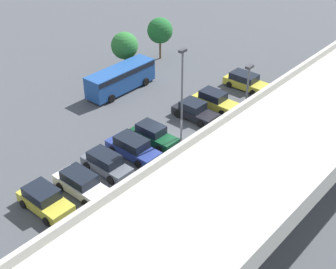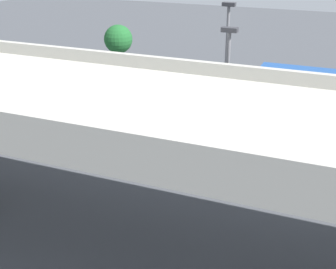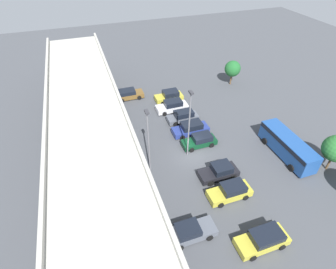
{
  "view_description": "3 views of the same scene",
  "coord_description": "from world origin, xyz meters",
  "px_view_note": "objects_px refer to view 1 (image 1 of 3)",
  "views": [
    {
      "loc": [
        26.13,
        21.67,
        22.4
      ],
      "look_at": [
        2.03,
        0.74,
        1.99
      ],
      "focal_mm": 50.0,
      "sensor_mm": 36.0,
      "label": 1
    },
    {
      "loc": [
        -6.45,
        25.27,
        12.16
      ],
      "look_at": [
        3.41,
        1.22,
        0.85
      ],
      "focal_mm": 50.0,
      "sensor_mm": 36.0,
      "label": 2
    },
    {
      "loc": [
        -21.11,
        10.47,
        21.94
      ],
      "look_at": [
        2.42,
        2.33,
        1.9
      ],
      "focal_mm": 28.0,
      "sensor_mm": 36.0,
      "label": 3
    }
  ],
  "objects_px": {
    "parked_car_0": "(245,81)",
    "lamp_post_near_aisle": "(182,92)",
    "parked_car_5": "(133,147)",
    "parked_car_1": "(280,109)",
    "shuttle_bus": "(121,77)",
    "lamp_post_mid_lot": "(245,108)",
    "parked_car_2": "(215,100)",
    "parked_car_7": "(81,184)",
    "parked_car_4": "(153,134)",
    "parked_car_9": "(66,267)",
    "parked_car_8": "(44,200)",
    "tree_front_left": "(160,31)",
    "parked_car_3": "(195,111)",
    "tree_front_right": "(125,46)",
    "parked_car_6": "(106,163)"
  },
  "relations": [
    {
      "from": "tree_front_right",
      "to": "parked_car_4",
      "type": "bearing_deg",
      "value": 54.62
    },
    {
      "from": "parked_car_2",
      "to": "shuttle_bus",
      "type": "relative_size",
      "value": 0.57
    },
    {
      "from": "parked_car_1",
      "to": "parked_car_3",
      "type": "bearing_deg",
      "value": 43.97
    },
    {
      "from": "parked_car_1",
      "to": "shuttle_bus",
      "type": "distance_m",
      "value": 16.32
    },
    {
      "from": "parked_car_2",
      "to": "parked_car_8",
      "type": "height_order",
      "value": "parked_car_8"
    },
    {
      "from": "parked_car_4",
      "to": "parked_car_5",
      "type": "bearing_deg",
      "value": -86.95
    },
    {
      "from": "parked_car_5",
      "to": "parked_car_0",
      "type": "bearing_deg",
      "value": 89.18
    },
    {
      "from": "parked_car_9",
      "to": "shuttle_bus",
      "type": "xyz_separation_m",
      "value": [
        -19.22,
        -15.08,
        0.78
      ]
    },
    {
      "from": "parked_car_0",
      "to": "lamp_post_near_aisle",
      "type": "height_order",
      "value": "lamp_post_near_aisle"
    },
    {
      "from": "parked_car_2",
      "to": "parked_car_4",
      "type": "relative_size",
      "value": 1.04
    },
    {
      "from": "parked_car_5",
      "to": "parked_car_7",
      "type": "relative_size",
      "value": 1.03
    },
    {
      "from": "parked_car_4",
      "to": "tree_front_right",
      "type": "bearing_deg",
      "value": 144.62
    },
    {
      "from": "parked_car_1",
      "to": "parked_car_2",
      "type": "distance_m",
      "value": 6.23
    },
    {
      "from": "parked_car_0",
      "to": "parked_car_4",
      "type": "relative_size",
      "value": 1.07
    },
    {
      "from": "parked_car_4",
      "to": "parked_car_8",
      "type": "relative_size",
      "value": 1.0
    },
    {
      "from": "parked_car_0",
      "to": "lamp_post_near_aisle",
      "type": "bearing_deg",
      "value": -81.96
    },
    {
      "from": "lamp_post_near_aisle",
      "to": "tree_front_right",
      "type": "height_order",
      "value": "lamp_post_near_aisle"
    },
    {
      "from": "parked_car_2",
      "to": "parked_car_7",
      "type": "distance_m",
      "value": 16.93
    },
    {
      "from": "parked_car_3",
      "to": "tree_front_right",
      "type": "height_order",
      "value": "tree_front_right"
    },
    {
      "from": "parked_car_4",
      "to": "parked_car_9",
      "type": "height_order",
      "value": "parked_car_4"
    },
    {
      "from": "parked_car_9",
      "to": "parked_car_8",
      "type": "bearing_deg",
      "value": -25.29
    },
    {
      "from": "parked_car_5",
      "to": "parked_car_8",
      "type": "relative_size",
      "value": 1.11
    },
    {
      "from": "parked_car_7",
      "to": "tree_front_right",
      "type": "xyz_separation_m",
      "value": [
        -17.11,
        -12.66,
        2.28
      ]
    },
    {
      "from": "parked_car_5",
      "to": "parked_car_6",
      "type": "distance_m",
      "value": 2.93
    },
    {
      "from": "parked_car_3",
      "to": "parked_car_8",
      "type": "bearing_deg",
      "value": -90.42
    },
    {
      "from": "shuttle_bus",
      "to": "lamp_post_mid_lot",
      "type": "xyz_separation_m",
      "value": [
        2.36,
        16.33,
        3.4
      ]
    },
    {
      "from": "parked_car_9",
      "to": "shuttle_bus",
      "type": "height_order",
      "value": "shuttle_bus"
    },
    {
      "from": "parked_car_3",
      "to": "shuttle_bus",
      "type": "relative_size",
      "value": 0.55
    },
    {
      "from": "tree_front_left",
      "to": "parked_car_8",
      "type": "bearing_deg",
      "value": 24.7
    },
    {
      "from": "parked_car_1",
      "to": "parked_car_9",
      "type": "height_order",
      "value": "parked_car_9"
    },
    {
      "from": "parked_car_4",
      "to": "parked_car_5",
      "type": "relative_size",
      "value": 0.9
    },
    {
      "from": "parked_car_0",
      "to": "parked_car_8",
      "type": "height_order",
      "value": "parked_car_8"
    },
    {
      "from": "parked_car_5",
      "to": "parked_car_1",
      "type": "bearing_deg",
      "value": 66.88
    },
    {
      "from": "parked_car_5",
      "to": "shuttle_bus",
      "type": "relative_size",
      "value": 0.61
    },
    {
      "from": "parked_car_4",
      "to": "parked_car_7",
      "type": "height_order",
      "value": "parked_car_7"
    },
    {
      "from": "shuttle_bus",
      "to": "lamp_post_mid_lot",
      "type": "distance_m",
      "value": 16.85
    },
    {
      "from": "parked_car_9",
      "to": "lamp_post_near_aisle",
      "type": "xyz_separation_m",
      "value": [
        -15.4,
        -3.84,
        4.34
      ]
    },
    {
      "from": "parked_car_7",
      "to": "parked_car_9",
      "type": "relative_size",
      "value": 1.05
    },
    {
      "from": "parked_car_4",
      "to": "lamp_post_near_aisle",
      "type": "height_order",
      "value": "lamp_post_near_aisle"
    },
    {
      "from": "lamp_post_near_aisle",
      "to": "tree_front_left",
      "type": "bearing_deg",
      "value": -132.75
    },
    {
      "from": "parked_car_5",
      "to": "tree_front_left",
      "type": "bearing_deg",
      "value": 125.33
    },
    {
      "from": "parked_car_1",
      "to": "lamp_post_mid_lot",
      "type": "height_order",
      "value": "lamp_post_mid_lot"
    },
    {
      "from": "lamp_post_near_aisle",
      "to": "lamp_post_mid_lot",
      "type": "xyz_separation_m",
      "value": [
        -1.46,
        5.09,
        -0.17
      ]
    },
    {
      "from": "parked_car_6",
      "to": "shuttle_bus",
      "type": "bearing_deg",
      "value": 130.96
    },
    {
      "from": "parked_car_1",
      "to": "parked_car_6",
      "type": "xyz_separation_m",
      "value": [
        16.71,
        -5.92,
        0.09
      ]
    },
    {
      "from": "parked_car_9",
      "to": "tree_front_left",
      "type": "relative_size",
      "value": 0.91
    },
    {
      "from": "parked_car_8",
      "to": "parked_car_3",
      "type": "bearing_deg",
      "value": 89.58
    },
    {
      "from": "lamp_post_near_aisle",
      "to": "tree_front_left",
      "type": "distance_m",
      "value": 18.77
    },
    {
      "from": "parked_car_2",
      "to": "tree_front_right",
      "type": "relative_size",
      "value": 0.99
    },
    {
      "from": "tree_front_left",
      "to": "parked_car_2",
      "type": "bearing_deg",
      "value": 65.47
    }
  ]
}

